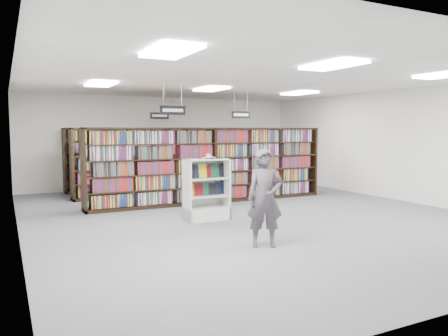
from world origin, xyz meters
name	(u,v)px	position (x,y,z in m)	size (l,w,h in m)	color
floor	(247,214)	(0.00, 0.00, 0.00)	(12.00, 12.00, 0.00)	#545459
ceiling	(247,80)	(0.00, 0.00, 3.20)	(10.00, 12.00, 0.10)	white
wall_back	(164,142)	(0.00, 6.00, 1.60)	(10.00, 0.10, 3.20)	white
wall_left	(15,153)	(-5.00, 0.00, 1.60)	(0.10, 12.00, 3.20)	white
wall_right	(396,145)	(5.00, 0.00, 1.60)	(0.10, 12.00, 3.20)	white
bookshelf_row_near	(211,165)	(0.00, 2.00, 1.05)	(7.00, 0.60, 2.10)	black
bookshelf_row_mid	(185,161)	(0.00, 4.00, 1.05)	(7.00, 0.60, 2.10)	black
bookshelf_row_far	(167,158)	(0.00, 5.70, 1.05)	(7.00, 0.60, 2.10)	black
aisle_sign_left	(173,109)	(-1.50, 1.00, 2.53)	(0.65, 0.02, 0.80)	#B2B2B7
aisle_sign_right	(241,114)	(1.50, 3.00, 2.53)	(0.65, 0.02, 0.80)	#B2B2B7
aisle_sign_center	(160,115)	(-0.50, 5.00, 2.53)	(0.65, 0.02, 0.80)	#B2B2B7
troffer_front_left	(170,52)	(-3.00, -3.00, 3.16)	(0.60, 1.20, 0.04)	white
troffer_front_center	(333,65)	(0.00, -3.00, 3.16)	(0.60, 1.20, 0.04)	white
troffer_front_right	(446,75)	(3.00, -3.00, 3.16)	(0.60, 1.20, 0.04)	white
troffer_back_left	(101,84)	(-3.00, 2.00, 3.16)	(0.60, 1.20, 0.04)	white
troffer_back_center	(211,89)	(0.00, 2.00, 3.16)	(0.60, 1.20, 0.04)	white
troffer_back_right	(299,93)	(3.00, 2.00, 3.16)	(0.60, 1.20, 0.04)	white
endcap_display	(206,199)	(-1.15, -0.14, 0.48)	(0.99, 0.50, 1.39)	silver
open_book	(209,157)	(-1.05, -0.12, 1.42)	(0.61, 0.48, 0.12)	black
shopper	(265,198)	(-1.18, -2.69, 0.85)	(0.62, 0.41, 1.71)	#47424B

